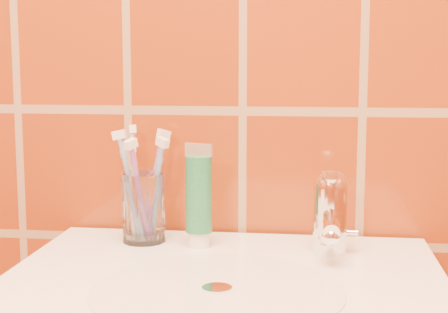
# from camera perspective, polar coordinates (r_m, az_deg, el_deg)

# --- Properties ---
(glass_tumbler) EXTENTS (0.08, 0.08, 0.10)m
(glass_tumbler) POSITION_cam_1_polar(r_m,az_deg,el_deg) (1.03, -6.70, -4.23)
(glass_tumbler) COLOR white
(glass_tumbler) RESTS_ON pedestal_sink
(toothpaste_tube) EXTENTS (0.04, 0.04, 0.15)m
(toothpaste_tube) POSITION_cam_1_polar(r_m,az_deg,el_deg) (0.99, -2.11, -3.53)
(toothpaste_tube) COLOR white
(toothpaste_tube) RESTS_ON pedestal_sink
(faucet) EXTENTS (0.05, 0.11, 0.12)m
(faucet) POSITION_cam_1_polar(r_m,az_deg,el_deg) (0.97, 8.83, -4.35)
(faucet) COLOR white
(faucet) RESTS_ON pedestal_sink
(toothbrush_0) EXTENTS (0.08, 0.12, 0.19)m
(toothbrush_0) POSITION_cam_1_polar(r_m,az_deg,el_deg) (1.05, -7.40, -2.23)
(toothbrush_0) COLOR white
(toothbrush_0) RESTS_ON glass_tumbler
(toothbrush_1) EXTENTS (0.10, 0.09, 0.17)m
(toothbrush_1) POSITION_cam_1_polar(r_m,az_deg,el_deg) (1.02, -5.73, -2.82)
(toothbrush_1) COLOR #779DD3
(toothbrush_1) RESTS_ON glass_tumbler
(toothbrush_2) EXTENTS (0.08, 0.10, 0.17)m
(toothbrush_2) POSITION_cam_1_polar(r_m,az_deg,el_deg) (1.01, -7.01, -2.98)
(toothbrush_2) COLOR #944AA0
(toothbrush_2) RESTS_ON glass_tumbler
(toothbrush_3) EXTENTS (0.07, 0.06, 0.18)m
(toothbrush_3) POSITION_cam_1_polar(r_m,az_deg,el_deg) (1.02, -7.72, -2.56)
(toothbrush_3) COLOR #7BA3DC
(toothbrush_3) RESTS_ON glass_tumbler
(toothbrush_4) EXTENTS (0.11, 0.11, 0.18)m
(toothbrush_4) POSITION_cam_1_polar(r_m,az_deg,el_deg) (1.05, -5.98, -2.37)
(toothbrush_4) COLOR #934EA7
(toothbrush_4) RESTS_ON glass_tumbler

